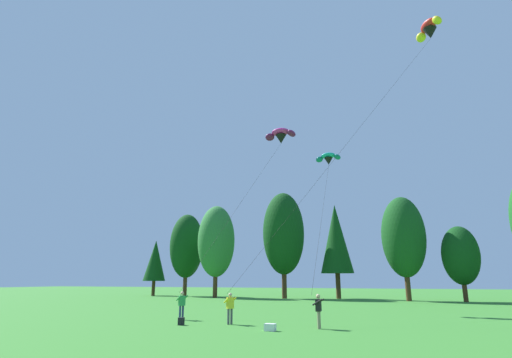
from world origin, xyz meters
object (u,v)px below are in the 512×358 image
object	(u,v)px
kite_flyer_near	(182,303)
picnic_cooler	(270,327)
parafoil_kite_mid_red_yellow	(429,30)
parafoil_kite_high_magenta	(281,135)
parafoil_kite_far_teal	(328,159)
kite_flyer_mid	(230,306)
kite_flyer_far	(319,308)
backpack	(181,321)

from	to	relation	value
kite_flyer_near	picnic_cooler	xyz separation A→B (m)	(6.94, -3.30, -0.83)
parafoil_kite_mid_red_yellow	picnic_cooler	xyz separation A→B (m)	(-10.16, -15.85, -24.35)
parafoil_kite_high_magenta	kite_flyer_near	bearing A→B (deg)	-105.05
kite_flyer_near	parafoil_kite_mid_red_yellow	xyz separation A→B (m)	(17.10, 12.54, 23.52)
parafoil_kite_high_magenta	parafoil_kite_far_teal	world-z (taller)	parafoil_kite_high_magenta
kite_flyer_mid	picnic_cooler	world-z (taller)	kite_flyer_mid
kite_flyer_mid	parafoil_kite_high_magenta	bearing A→B (deg)	93.52
kite_flyer_far	parafoil_kite_far_teal	distance (m)	16.67
kite_flyer_near	parafoil_kite_high_magenta	world-z (taller)	parafoil_kite_high_magenta
kite_flyer_far	parafoil_kite_mid_red_yellow	size ratio (longest dim) A/B	0.07
kite_flyer_mid	picnic_cooler	distance (m)	3.71
kite_flyer_mid	parafoil_kite_far_teal	bearing A→B (deg)	71.62
kite_flyer_near	backpack	world-z (taller)	kite_flyer_near
parafoil_kite_high_magenta	picnic_cooler	size ratio (longest dim) A/B	28.63
kite_flyer_mid	kite_flyer_far	xyz separation A→B (m)	(5.08, -0.27, 0.00)
kite_flyer_near	parafoil_kite_mid_red_yellow	size ratio (longest dim) A/B	0.07
picnic_cooler	parafoil_kite_high_magenta	bearing A→B (deg)	-71.50
parafoil_kite_high_magenta	parafoil_kite_mid_red_yellow	world-z (taller)	parafoil_kite_mid_red_yellow
kite_flyer_near	parafoil_kite_far_teal	distance (m)	17.36
parafoil_kite_mid_red_yellow	kite_flyer_mid	bearing A→B (deg)	-133.57
parafoil_kite_high_magenta	parafoil_kite_mid_red_yellow	distance (m)	16.52
kite_flyer_mid	backpack	distance (m)	2.79
kite_flyer_far	picnic_cooler	world-z (taller)	kite_flyer_far
backpack	picnic_cooler	world-z (taller)	backpack
parafoil_kite_mid_red_yellow	backpack	distance (m)	32.59
backpack	picnic_cooler	size ratio (longest dim) A/B	0.77
parafoil_kite_mid_red_yellow	kite_flyer_near	bearing A→B (deg)	-143.74
backpack	kite_flyer_mid	bearing A→B (deg)	-60.07
parafoil_kite_mid_red_yellow	kite_flyer_far	bearing A→B (deg)	-119.84
parafoil_kite_high_magenta	picnic_cooler	world-z (taller)	parafoil_kite_high_magenta
kite_flyer_far	parafoil_kite_mid_red_yellow	bearing A→B (deg)	60.16
parafoil_kite_high_magenta	kite_flyer_mid	bearing A→B (deg)	-86.48
parafoil_kite_high_magenta	picnic_cooler	bearing A→B (deg)	-75.57
kite_flyer_far	parafoil_kite_far_teal	size ratio (longest dim) A/B	0.14
kite_flyer_mid	parafoil_kite_mid_red_yellow	size ratio (longest dim) A/B	0.07
kite_flyer_near	picnic_cooler	size ratio (longest dim) A/B	3.25
kite_flyer_far	backpack	bearing A→B (deg)	-172.37
kite_flyer_far	parafoil_kite_far_teal	bearing A→B (deg)	95.82
parafoil_kite_high_magenta	kite_flyer_far	bearing A→B (deg)	-65.97
kite_flyer_mid	parafoil_kite_far_teal	world-z (taller)	parafoil_kite_far_teal
kite_flyer_near	parafoil_kite_far_teal	bearing A→B (deg)	52.99
kite_flyer_near	parafoil_kite_mid_red_yellow	distance (m)	31.67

